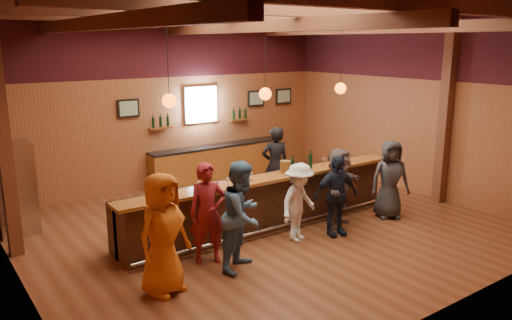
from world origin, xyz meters
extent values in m
plane|color=#5E2E18|center=(0.00, 0.00, 0.00)|extent=(9.00, 9.00, 0.00)
cube|color=brown|center=(0.00, 4.00, 2.25)|extent=(9.00, 0.04, 4.50)
cube|color=brown|center=(0.00, -4.00, 2.25)|extent=(9.00, 0.04, 4.50)
cube|color=brown|center=(-4.50, 0.00, 2.25)|extent=(0.04, 8.00, 4.50)
cube|color=brown|center=(4.50, 0.00, 2.25)|extent=(0.04, 8.00, 4.50)
cube|color=#370F14|center=(0.00, 3.98, 3.65)|extent=(9.00, 0.01, 1.70)
cube|color=#370F14|center=(4.48, 0.00, 3.65)|extent=(0.01, 8.00, 1.70)
cube|color=#542918|center=(-4.35, 1.50, 2.25)|extent=(0.22, 0.22, 4.50)
cube|color=#542918|center=(4.35, -1.00, 2.25)|extent=(0.22, 0.22, 4.50)
cube|color=#542918|center=(0.00, -3.00, 4.20)|extent=(8.80, 0.20, 0.25)
cube|color=#542918|center=(0.00, -1.00, 4.20)|extent=(8.80, 0.20, 0.25)
cube|color=#542918|center=(0.00, 1.00, 4.20)|extent=(8.80, 0.20, 0.25)
cube|color=#542918|center=(0.00, 3.00, 4.20)|extent=(8.80, 0.20, 0.25)
cube|color=#542918|center=(-3.00, 0.00, 3.95)|extent=(0.18, 7.80, 0.22)
cube|color=#542918|center=(0.00, 0.00, 3.95)|extent=(0.18, 7.80, 0.22)
cube|color=#542918|center=(3.00, 0.00, 3.95)|extent=(0.18, 7.80, 0.22)
cube|color=black|center=(0.00, 0.00, 0.53)|extent=(6.00, 0.60, 1.05)
cube|color=brown|center=(0.00, -0.18, 1.08)|extent=(6.30, 0.50, 0.06)
cube|color=black|center=(0.00, 0.38, 0.93)|extent=(6.00, 0.48, 0.05)
cube|color=black|center=(0.00, 0.38, 0.45)|extent=(6.00, 0.48, 0.90)
cube|color=silver|center=(2.00, 0.38, 0.88)|extent=(0.45, 0.40, 0.14)
cube|color=silver|center=(2.50, 0.38, 0.88)|extent=(0.45, 0.40, 0.14)
cylinder|color=silver|center=(0.00, -0.42, 0.15)|extent=(6.00, 0.06, 0.06)
cube|color=brown|center=(1.20, 3.72, 0.45)|extent=(4.00, 0.50, 0.90)
cube|color=black|center=(1.20, 3.72, 0.93)|extent=(4.00, 0.52, 0.05)
cube|color=silver|center=(0.80, 3.95, 2.05)|extent=(0.95, 0.08, 0.95)
cube|color=white|center=(0.80, 3.90, 2.05)|extent=(0.78, 0.01, 0.78)
cube|color=black|center=(-1.20, 3.94, 2.10)|extent=(0.55, 0.04, 0.45)
cube|color=silver|center=(-1.20, 3.92, 2.10)|extent=(0.45, 0.01, 0.35)
cube|color=black|center=(2.60, 3.94, 2.10)|extent=(0.55, 0.04, 0.45)
cube|color=silver|center=(2.60, 3.92, 2.10)|extent=(0.45, 0.01, 0.35)
cube|color=black|center=(3.60, 3.94, 2.10)|extent=(0.55, 0.04, 0.45)
cube|color=silver|center=(3.60, 3.92, 2.10)|extent=(0.45, 0.01, 0.35)
cube|color=brown|center=(-0.40, 3.88, 1.55)|extent=(0.60, 0.18, 0.04)
cylinder|color=black|center=(-0.60, 3.88, 1.70)|extent=(0.07, 0.07, 0.26)
cylinder|color=black|center=(-0.40, 3.88, 1.70)|extent=(0.07, 0.07, 0.26)
cylinder|color=black|center=(-0.20, 3.88, 1.70)|extent=(0.07, 0.07, 0.26)
cube|color=brown|center=(2.00, 3.88, 1.55)|extent=(0.60, 0.18, 0.04)
cylinder|color=black|center=(1.80, 3.88, 1.70)|extent=(0.07, 0.07, 0.26)
cylinder|color=black|center=(2.00, 3.88, 1.70)|extent=(0.07, 0.07, 0.26)
cylinder|color=black|center=(2.20, 3.88, 1.70)|extent=(0.07, 0.07, 0.26)
cylinder|color=black|center=(-2.00, 0.00, 3.33)|extent=(0.01, 0.01, 1.25)
sphere|color=#FA5C0C|center=(-2.00, 0.00, 2.70)|extent=(0.24, 0.24, 0.24)
cylinder|color=black|center=(0.00, 0.00, 3.33)|extent=(0.01, 0.01, 1.25)
sphere|color=#FA5C0C|center=(0.00, 0.00, 2.70)|extent=(0.24, 0.24, 0.24)
cylinder|color=black|center=(2.00, 0.00, 3.33)|extent=(0.01, 0.01, 1.25)
sphere|color=#FA5C0C|center=(2.00, 0.00, 2.70)|extent=(0.24, 0.24, 0.24)
cube|color=silver|center=(-4.10, 2.60, 0.90)|extent=(0.70, 0.70, 1.80)
imported|color=#C45712|center=(-2.80, -1.28, 0.93)|extent=(1.05, 0.85, 1.85)
imported|color=maroon|center=(-1.73, -0.72, 0.87)|extent=(0.74, 0.61, 1.73)
imported|color=#436687|center=(-1.38, -1.25, 0.91)|extent=(1.11, 1.04, 1.82)
imported|color=silver|center=(0.14, -0.88, 0.75)|extent=(1.08, 0.81, 1.49)
imported|color=black|center=(0.89, -1.10, 0.79)|extent=(0.99, 0.58, 1.59)
imported|color=#624F4E|center=(1.29, -0.77, 0.81)|extent=(1.55, 1.12, 1.62)
imported|color=#2B2B2D|center=(2.54, -1.02, 0.84)|extent=(0.98, 0.86, 1.68)
imported|color=black|center=(1.20, 1.21, 0.89)|extent=(0.76, 0.62, 1.79)
cylinder|color=brown|center=(0.43, -0.11, 1.23)|extent=(0.22, 0.22, 0.24)
cylinder|color=black|center=(0.61, -0.11, 1.24)|extent=(0.07, 0.07, 0.25)
cylinder|color=black|center=(0.61, -0.11, 1.41)|extent=(0.03, 0.03, 0.09)
cylinder|color=black|center=(1.08, -0.13, 1.26)|extent=(0.08, 0.08, 0.29)
cylinder|color=black|center=(1.08, -0.13, 1.45)|extent=(0.03, 0.03, 0.10)
cylinder|color=silver|center=(-2.53, -0.23, 1.11)|extent=(0.07, 0.07, 0.01)
cylinder|color=silver|center=(-2.53, -0.23, 1.17)|extent=(0.01, 0.01, 0.10)
sphere|color=silver|center=(-2.53, -0.23, 1.25)|extent=(0.08, 0.08, 0.08)
cylinder|color=silver|center=(-2.07, -0.27, 1.11)|extent=(0.07, 0.07, 0.01)
cylinder|color=silver|center=(-2.07, -0.27, 1.17)|extent=(0.01, 0.01, 0.10)
sphere|color=silver|center=(-2.07, -0.27, 1.25)|extent=(0.08, 0.08, 0.08)
cylinder|color=silver|center=(-1.56, -0.14, 1.11)|extent=(0.06, 0.06, 0.01)
cylinder|color=silver|center=(-1.56, -0.14, 1.16)|extent=(0.01, 0.01, 0.09)
sphere|color=silver|center=(-1.56, -0.14, 1.23)|extent=(0.07, 0.07, 0.07)
cylinder|color=silver|center=(-1.05, -0.30, 1.11)|extent=(0.07, 0.07, 0.01)
cylinder|color=silver|center=(-1.05, -0.30, 1.17)|extent=(0.01, 0.01, 0.10)
sphere|color=silver|center=(-1.05, -0.30, 1.24)|extent=(0.08, 0.08, 0.08)
cylinder|color=silver|center=(-0.46, -0.17, 1.11)|extent=(0.07, 0.07, 0.01)
cylinder|color=silver|center=(-0.46, -0.17, 1.16)|extent=(0.01, 0.01, 0.09)
sphere|color=silver|center=(-0.46, -0.17, 1.24)|extent=(0.07, 0.07, 0.07)
cylinder|color=silver|center=(0.55, -0.13, 1.11)|extent=(0.06, 0.06, 0.01)
cylinder|color=silver|center=(0.55, -0.13, 1.16)|extent=(0.01, 0.01, 0.09)
sphere|color=silver|center=(0.55, -0.13, 1.23)|extent=(0.07, 0.07, 0.07)
cylinder|color=silver|center=(1.47, -0.11, 1.11)|extent=(0.07, 0.07, 0.01)
cylinder|color=silver|center=(1.47, -0.11, 1.17)|extent=(0.01, 0.01, 0.09)
sphere|color=silver|center=(1.47, -0.11, 1.24)|extent=(0.08, 0.08, 0.08)
cylinder|color=silver|center=(1.78, -0.19, 1.11)|extent=(0.07, 0.07, 0.01)
cylinder|color=silver|center=(1.78, -0.19, 1.17)|extent=(0.01, 0.01, 0.10)
sphere|color=silver|center=(1.78, -0.19, 1.25)|extent=(0.08, 0.08, 0.08)
camera|label=1|loc=(-5.67, -7.64, 3.66)|focal=35.00mm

